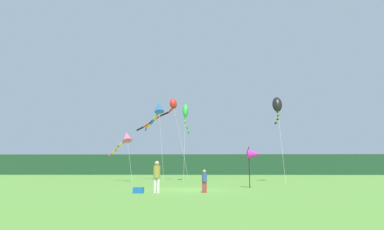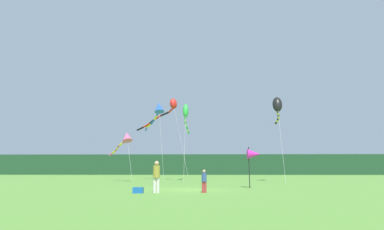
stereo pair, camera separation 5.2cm
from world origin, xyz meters
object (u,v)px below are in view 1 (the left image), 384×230
Objects in this scene: kite_blue at (158,110)px; kite_red at (168,108)px; person_adult at (157,175)px; banner_flag_pole at (254,154)px; cooler_box at (138,190)px; kite_green at (186,114)px; kite_rainbow at (125,139)px; person_child at (204,180)px; kite_black at (277,106)px.

kite_red is at bearing 43.37° from kite_blue.
person_adult is 0.62× the size of banner_flag_pole.
person_adult is 3.20× the size of cooler_box.
kite_rainbow is (-6.10, -2.16, -2.93)m from kite_green.
person_child is at bearing -72.34° from kite_blue.
kite_red reaches higher than kite_black.
kite_rainbow is at bearing 110.94° from person_adult.
kite_rainbow is at bearing 178.38° from kite_black.
kite_rainbow is (-4.05, -2.92, -3.72)m from kite_red.
person_adult is 0.20× the size of kite_black.
kite_red is 1.48m from kite_blue.
kite_rainbow reaches higher than banner_flag_pole.
cooler_box is at bearing -169.93° from person_adult.
banner_flag_pole is (6.21, 4.25, 1.33)m from person_adult.
person_child is 0.15× the size of kite_blue.
kite_black is (4.11, 8.95, 5.27)m from banner_flag_pole.
kite_black is at bearing -15.38° from kite_green.
person_adult is 18.01m from kite_black.
kite_green is at bearing 86.80° from person_adult.
person_child is 18.31m from kite_red.
kite_green is (-5.33, 11.54, 4.95)m from banner_flag_pole.
kite_red is at bearing 103.24° from person_child.
kite_blue is (-1.04, -0.99, -0.38)m from kite_red.
banner_flag_pole is 14.93m from kite_rainbow.
kite_green is at bearing 96.58° from person_child.
banner_flag_pole is (7.18, 4.43, 2.15)m from cooler_box.
kite_black reaches higher than person_adult.
kite_rainbow reaches higher than person_child.
cooler_box is at bearing -148.35° from banner_flag_pole.
kite_red reaches higher than kite_green.
kite_blue is at bearing -175.96° from kite_green.
person_adult is 17.02m from kite_green.
kite_blue is at bearing 98.06° from person_adult.
kite_black is at bearing 49.81° from cooler_box.
kite_blue reaches higher than person_adult.
person_child is 0.14× the size of kite_red.
kite_red is (-1.16, 16.56, 7.07)m from person_adult.
banner_flag_pole reaches higher than person_child.
kite_black is (7.65, 12.97, 6.87)m from person_child.
kite_rainbow is at bearing -160.52° from kite_green.
person_adult is at bearing 10.07° from cooler_box.
kite_red is at bearing 94.02° from person_adult.
kite_black is 0.94× the size of kite_red.
kite_rainbow is at bearing -147.21° from kite_blue.
kite_rainbow is at bearing 107.09° from cooler_box.
kite_black is at bearing -16.33° from kite_red.
banner_flag_pole is at bearing 31.65° from cooler_box.
person_adult is 1.38× the size of person_child.
banner_flag_pole reaches higher than person_adult.
kite_red reaches higher than person_adult.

